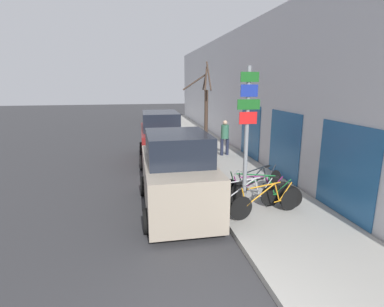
{
  "coord_description": "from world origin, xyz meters",
  "views": [
    {
      "loc": [
        -1.23,
        -3.15,
        3.69
      ],
      "look_at": [
        0.52,
        6.04,
        1.47
      ],
      "focal_mm": 28.0,
      "sensor_mm": 36.0,
      "label": 1
    }
  ],
  "objects": [
    {
      "name": "signpost",
      "position": [
        1.59,
        4.1,
        2.34
      ],
      "size": [
        0.6,
        0.13,
        3.95
      ],
      "color": "gray",
      "rests_on": "sidewalk_curb"
    },
    {
      "name": "bicycle_4",
      "position": [
        2.49,
        5.29,
        0.56
      ],
      "size": [
        2.2,
        1.22,
        0.96
      ],
      "rotation": [
        0.0,
        0.0,
        2.07
      ],
      "color": "black",
      "rests_on": "sidewalk_curb"
    },
    {
      "name": "parked_car_1",
      "position": [
        -0.08,
        10.95,
        1.09
      ],
      "size": [
        2.08,
        4.82,
        2.37
      ],
      "rotation": [
        0.0,
        0.0,
        -0.02
      ],
      "color": "maroon",
      "rests_on": "ground"
    },
    {
      "name": "pedestrian_near",
      "position": [
        3.1,
        10.9,
        1.16
      ],
      "size": [
        0.45,
        0.39,
        1.75
      ],
      "rotation": [
        0.0,
        0.0,
        0.17
      ],
      "color": "#1E2338",
      "rests_on": "sidewalk_curb"
    },
    {
      "name": "sidewalk_curb",
      "position": [
        2.6,
        14.0,
        0.07
      ],
      "size": [
        3.2,
        32.0,
        0.15
      ],
      "color": "#9E9B93",
      "rests_on": "ground"
    },
    {
      "name": "bicycle_1",
      "position": [
        1.78,
        4.38,
        0.55
      ],
      "size": [
        2.26,
        0.47,
        0.93
      ],
      "rotation": [
        0.0,
        0.0,
        1.7
      ],
      "color": "black",
      "rests_on": "sidewalk_curb"
    },
    {
      "name": "ground_plane",
      "position": [
        0.0,
        11.2,
        0.0
      ],
      "size": [
        80.0,
        80.0,
        0.0
      ],
      "primitive_type": "plane",
      "color": "#333335"
    },
    {
      "name": "building_facade",
      "position": [
        4.35,
        13.92,
        3.23
      ],
      "size": [
        0.23,
        32.0,
        6.5
      ],
      "color": "#BCBCC1",
      "rests_on": "ground"
    },
    {
      "name": "bicycle_3",
      "position": [
        2.35,
        4.92,
        0.51
      ],
      "size": [
        2.1,
        0.44,
        0.83
      ],
      "rotation": [
        0.0,
        0.0,
        1.47
      ],
      "color": "black",
      "rests_on": "sidewalk_curb"
    },
    {
      "name": "bicycle_2",
      "position": [
        2.29,
        4.69,
        0.55
      ],
      "size": [
        2.11,
        1.26,
        0.94
      ],
      "rotation": [
        0.0,
        0.0,
        1.04
      ],
      "color": "black",
      "rests_on": "sidewalk_curb"
    },
    {
      "name": "bicycle_0",
      "position": [
        2.19,
        3.94,
        0.54
      ],
      "size": [
        2.24,
        0.6,
        0.91
      ],
      "rotation": [
        0.0,
        0.0,
        1.78
      ],
      "color": "black",
      "rests_on": "sidewalk_curb"
    },
    {
      "name": "street_tree",
      "position": [
        1.55,
        8.56,
        2.18
      ],
      "size": [
        0.99,
        1.96,
        4.34
      ],
      "color": "#3D2D23",
      "rests_on": "sidewalk_curb"
    },
    {
      "name": "parked_car_0",
      "position": [
        -0.1,
        5.11,
        1.07
      ],
      "size": [
        2.1,
        4.29,
        2.33
      ],
      "rotation": [
        0.0,
        0.0,
        0.0
      ],
      "color": "gray",
      "rests_on": "ground"
    }
  ]
}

